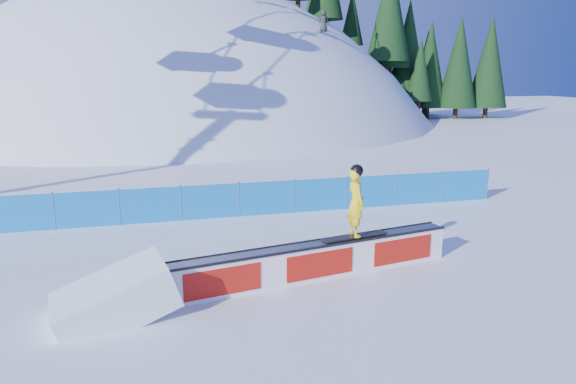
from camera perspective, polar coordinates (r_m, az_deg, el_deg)
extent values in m
plane|color=white|center=(13.81, -6.39, -7.97)|extent=(160.00, 160.00, 0.00)
sphere|color=white|center=(59.41, -12.11, -9.85)|extent=(64.00, 64.00, 64.00)
cylinder|color=#321F14|center=(56.74, 1.56, 19.66)|extent=(0.50, 0.50, 1.40)
cylinder|color=#321F14|center=(61.12, 2.48, 17.89)|extent=(0.50, 0.50, 1.40)
cylinder|color=#321F14|center=(59.88, 5.47, 16.54)|extent=(0.50, 0.50, 1.40)
cone|color=black|center=(60.23, 5.56, 20.23)|extent=(2.89, 2.89, 6.57)
cylinder|color=#321F14|center=(54.04, 8.72, 15.68)|extent=(0.50, 0.50, 1.40)
cone|color=black|center=(54.40, 8.89, 20.17)|extent=(3.22, 3.22, 7.32)
cylinder|color=#321F14|center=(58.09, 8.33, 14.98)|extent=(0.50, 0.50, 1.40)
cone|color=black|center=(58.42, 8.49, 19.46)|extent=(3.48, 3.48, 7.92)
cylinder|color=#321F14|center=(61.23, 7.32, 14.65)|extent=(0.50, 0.50, 1.40)
cone|color=black|center=(61.47, 7.44, 18.42)|extent=(3.04, 3.04, 6.91)
cylinder|color=#321F14|center=(63.14, 8.72, 12.53)|extent=(0.50, 0.50, 1.40)
cone|color=black|center=(63.28, 8.87, 16.87)|extent=(3.69, 3.69, 8.38)
cylinder|color=#321F14|center=(60.64, 13.80, 8.70)|extent=(0.50, 0.50, 1.40)
cone|color=black|center=(60.48, 13.99, 12.16)|extent=(2.70, 2.70, 6.14)
cylinder|color=#321F14|center=(61.12, 15.43, 8.64)|extent=(0.50, 0.50, 1.40)
cone|color=black|center=(60.96, 15.72, 13.24)|extent=(3.80, 3.80, 8.64)
cylinder|color=#321F14|center=(64.10, 14.25, 8.90)|extent=(0.50, 0.50, 1.40)
cone|color=black|center=(63.95, 14.51, 13.31)|extent=(3.82, 3.82, 8.68)
cylinder|color=#321F14|center=(63.86, 15.80, 8.79)|extent=(0.50, 0.50, 1.40)
cone|color=black|center=(63.71, 16.03, 12.35)|extent=(2.96, 2.96, 6.74)
cylinder|color=#321F14|center=(62.02, 20.18, 8.37)|extent=(0.50, 0.50, 1.40)
cone|color=black|center=(61.88, 20.59, 13.44)|extent=(4.31, 4.31, 9.80)
cube|color=blue|center=(17.89, -8.60, -1.08)|extent=(22.00, 0.03, 1.20)
cylinder|color=#415175|center=(18.07, -24.56, -1.84)|extent=(0.05, 0.05, 1.30)
cylinder|color=#415175|center=(17.83, -18.23, -1.49)|extent=(0.05, 0.05, 1.30)
cylinder|color=#415175|center=(17.81, -11.80, -1.12)|extent=(0.05, 0.05, 1.30)
cylinder|color=#415175|center=(18.01, -5.44, -0.73)|extent=(0.05, 0.05, 1.30)
cylinder|color=#415175|center=(18.43, 0.70, -0.35)|extent=(0.05, 0.05, 1.30)
cylinder|color=#415175|center=(19.05, 6.51, 0.01)|extent=(0.05, 0.05, 1.30)
cylinder|color=#415175|center=(19.85, 11.90, 0.35)|extent=(0.05, 0.05, 1.30)
cylinder|color=#415175|center=(20.81, 16.83, 0.66)|extent=(0.05, 0.05, 1.30)
cylinder|color=#415175|center=(21.92, 21.29, 0.93)|extent=(0.05, 0.05, 1.30)
cube|color=white|center=(12.74, 3.09, -7.71)|extent=(7.52, 1.79, 0.85)
cube|color=#90929D|center=(12.59, 3.11, -5.82)|extent=(7.45, 1.80, 0.04)
cube|color=black|center=(12.38, 3.66, -6.12)|extent=(7.44, 1.35, 0.06)
cube|color=black|center=(12.79, 2.58, -5.45)|extent=(7.44, 1.35, 0.06)
cube|color=red|center=(12.54, 3.62, -8.07)|extent=(7.07, 1.28, 0.64)
cube|color=red|center=(12.94, 2.57, -7.36)|extent=(7.07, 1.28, 0.64)
cube|color=black|center=(13.10, 7.43, -4.89)|extent=(1.81, 0.63, 0.03)
imported|color=yellow|center=(12.86, 7.54, -1.17)|extent=(0.44, 0.65, 1.72)
sphere|color=black|center=(12.69, 7.65, 2.35)|extent=(0.32, 0.32, 0.32)
imported|color=#272727|center=(42.86, 3.99, 18.42)|extent=(0.88, 0.65, 1.65)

